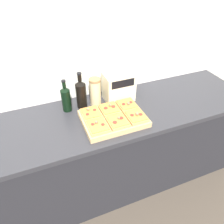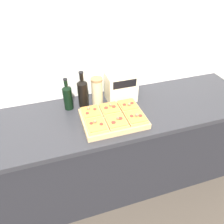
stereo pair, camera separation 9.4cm
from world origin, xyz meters
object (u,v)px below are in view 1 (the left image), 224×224
object	(u,v)px
cutting_board	(113,119)
olive_oil_bottle	(66,98)
grain_jar_tall	(95,92)
toaster_oven	(119,87)
wine_bottle	(81,94)

from	to	relation	value
cutting_board	olive_oil_bottle	size ratio (longest dim) A/B	1.72
olive_oil_bottle	grain_jar_tall	xyz separation A→B (m)	(0.24, 0.00, 0.01)
olive_oil_bottle	grain_jar_tall	world-z (taller)	olive_oil_bottle
cutting_board	toaster_oven	xyz separation A→B (m)	(0.15, 0.27, 0.10)
wine_bottle	cutting_board	bearing A→B (deg)	-57.56
grain_jar_tall	olive_oil_bottle	bearing A→B (deg)	-180.00
cutting_board	toaster_oven	size ratio (longest dim) A/B	1.75
wine_bottle	grain_jar_tall	distance (m)	0.12
cutting_board	wine_bottle	size ratio (longest dim) A/B	1.51
cutting_board	grain_jar_tall	xyz separation A→B (m)	(-0.05, 0.27, 0.10)
cutting_board	toaster_oven	world-z (taller)	toaster_oven
olive_oil_bottle	toaster_oven	distance (m)	0.45
wine_bottle	toaster_oven	distance (m)	0.32
cutting_board	grain_jar_tall	size ratio (longest dim) A/B	2.00
toaster_oven	cutting_board	bearing A→B (deg)	-120.08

